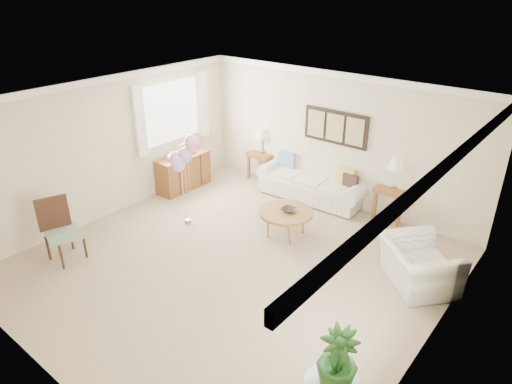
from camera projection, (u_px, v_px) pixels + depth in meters
ground_plane at (234, 264)px, 7.27m from camera, size 6.00×6.00×0.00m
room_shell at (230, 167)px, 6.69m from camera, size 6.04×6.04×2.60m
wall_art_triptych at (335, 127)px, 8.68m from camera, size 1.35×0.06×0.65m
sofa at (314, 182)px, 9.32m from camera, size 2.35×0.96×0.85m
end_table_left at (262, 156)px, 10.15m from camera, size 0.57×0.52×0.62m
end_table_right at (394, 192)px, 8.43m from camera, size 0.60×0.54×0.65m
lamp_left at (263, 134)px, 9.93m from camera, size 0.31×0.31×0.56m
lamp_right at (398, 165)px, 8.19m from camera, size 0.33×0.33×0.58m
coffee_table at (286, 213)px, 7.91m from camera, size 0.95×0.95×0.48m
decor_bowl at (289, 210)px, 7.87m from camera, size 0.27×0.27×0.06m
armchair at (418, 265)px, 6.65m from camera, size 1.41×1.39×0.69m
potted_plant at (338, 360)px, 4.21m from camera, size 0.45×0.45×0.69m
accent_chair at (60, 228)px, 7.24m from camera, size 0.65×0.65×1.04m
credenza at (183, 172)px, 9.73m from camera, size 0.46×1.20×0.74m
vase_white at (171, 156)px, 9.30m from camera, size 0.21×0.21×0.19m
vase_sage at (191, 149)px, 9.69m from camera, size 0.23×0.23×0.19m
balloon_cluster at (183, 155)px, 7.87m from camera, size 0.50×0.49×1.74m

